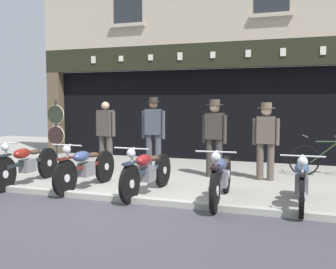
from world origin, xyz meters
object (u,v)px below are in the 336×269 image
at_px(motorcycle_left, 27,163).
at_px(motorcycle_center_right, 221,176).
at_px(salesman_left, 106,133).
at_px(salesman_right, 214,134).
at_px(motorcycle_right, 302,181).
at_px(tyre_sign_pole, 56,126).
at_px(assistant_far_right, 266,137).
at_px(leaning_bicycle, 328,159).
at_px(motorcycle_center, 147,171).
at_px(advert_board_near, 298,94).
at_px(shopkeeper_center, 153,131).
at_px(motorcycle_center_left, 86,167).

xyz_separation_m(motorcycle_left, motorcycle_center_right, (3.99, -0.07, 0.01)).
distance_m(salesman_left, salesman_right, 2.64).
bearing_deg(motorcycle_right, tyre_sign_pole, -25.93).
relative_size(assistant_far_right, leaning_bicycle, 0.97).
bearing_deg(motorcycle_center, assistant_far_right, -129.73).
height_order(motorcycle_left, advert_board_near, advert_board_near).
bearing_deg(assistant_far_right, salesman_left, -0.38).
distance_m(motorcycle_center, shopkeeper_center, 2.36).
bearing_deg(salesman_left, motorcycle_center, 144.21).
height_order(motorcycle_right, salesman_left, salesman_left).
bearing_deg(assistant_far_right, motorcycle_center_right, 74.53).
bearing_deg(motorcycle_center_right, leaning_bicycle, -123.41).
relative_size(motorcycle_left, motorcycle_center_left, 1.04).
bearing_deg(salesman_right, motorcycle_right, 138.55).
xyz_separation_m(motorcycle_right, salesman_left, (-4.52, 1.92, 0.51)).
relative_size(salesman_right, leaning_bicycle, 1.01).
xyz_separation_m(shopkeeper_center, salesman_right, (1.50, -0.12, -0.02)).
bearing_deg(leaning_bicycle, advert_board_near, 11.78).
distance_m(motorcycle_center_left, salesman_right, 2.92).
xyz_separation_m(salesman_left, salesman_right, (2.63, 0.12, 0.04)).
bearing_deg(shopkeeper_center, motorcycle_center_right, 123.90).
relative_size(shopkeeper_center, advert_board_near, 1.72).
distance_m(motorcycle_center_right, advert_board_near, 5.10).
relative_size(salesman_left, shopkeeper_center, 0.94).
bearing_deg(advert_board_near, salesman_left, -147.32).
bearing_deg(salesman_right, assistant_far_right, -172.96).
bearing_deg(leaning_bicycle, tyre_sign_pole, 77.24).
bearing_deg(shopkeeper_center, advert_board_near, -150.66).
distance_m(motorcycle_center, assistant_far_right, 2.83).
distance_m(motorcycle_center_right, leaning_bicycle, 3.67).
xyz_separation_m(motorcycle_left, motorcycle_center, (2.62, 0.01, -0.00)).
bearing_deg(salesman_left, shopkeeper_center, -157.87).
bearing_deg(motorcycle_center_left, leaning_bicycle, -143.05).
distance_m(motorcycle_left, salesman_right, 4.00).
bearing_deg(motorcycle_left, salesman_left, -114.59).
height_order(assistant_far_right, leaning_bicycle, assistant_far_right).
bearing_deg(motorcycle_right, shopkeeper_center, -34.12).
height_order(tyre_sign_pole, advert_board_near, advert_board_near).
height_order(motorcycle_right, salesman_right, salesman_right).
height_order(motorcycle_left, salesman_right, salesman_right).
bearing_deg(salesman_right, motorcycle_center_right, 111.84).
distance_m(shopkeeper_center, leaning_bicycle, 4.05).
bearing_deg(motorcycle_center_left, advert_board_near, -126.38).
xyz_separation_m(motorcycle_center_left, shopkeeper_center, (0.54, 2.15, 0.56)).
xyz_separation_m(motorcycle_left, motorcycle_right, (5.26, 0.03, -0.01)).
height_order(motorcycle_left, motorcycle_center_left, motorcycle_left).
bearing_deg(motorcycle_center, advert_board_near, -115.14).
relative_size(motorcycle_left, motorcycle_right, 1.07).
relative_size(motorcycle_left, salesman_left, 1.26).
bearing_deg(motorcycle_center_right, motorcycle_center, -7.90).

